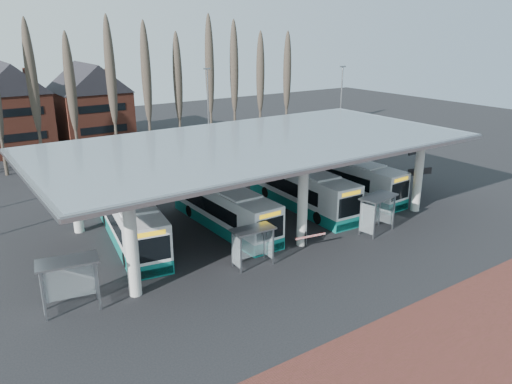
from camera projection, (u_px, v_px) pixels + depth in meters
ground at (326, 258)px, 32.51m from camera, size 140.00×140.00×0.00m
brick_strip at (500, 351)px, 23.11m from camera, size 70.00×10.00×0.03m
station_canopy at (256, 149)px, 36.99m from camera, size 32.00×16.00×6.34m
poplar_row at (130, 79)px, 55.59m from camera, size 45.10×1.10×14.50m
lamp_post_b at (208, 113)px, 54.41m from camera, size 0.80×0.16×10.17m
lamp_post_c at (341, 109)px, 57.23m from camera, size 0.80×0.16×10.17m
bus_0 at (130, 220)px, 34.58m from camera, size 4.48×12.35×3.36m
bus_1 at (224, 207)px, 37.15m from camera, size 2.57×11.60×3.22m
bus_2 at (300, 188)px, 41.34m from camera, size 3.12×12.16×3.35m
bus_3 at (346, 177)px, 44.53m from camera, size 3.01×11.73×3.23m
shelter_0 at (68, 273)px, 26.01m from camera, size 3.33×2.09×2.88m
shelter_1 at (252, 238)px, 31.00m from camera, size 2.79×1.52×2.51m
shelter_2 at (376, 206)px, 36.06m from camera, size 3.20×1.99×2.77m
info_sign_0 at (419, 174)px, 40.92m from camera, size 2.18×0.73×3.33m
info_sign_1 at (417, 154)px, 46.90m from camera, size 2.39×0.16×3.55m
barrier at (309, 237)px, 33.47m from camera, size 2.28×0.80×1.15m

